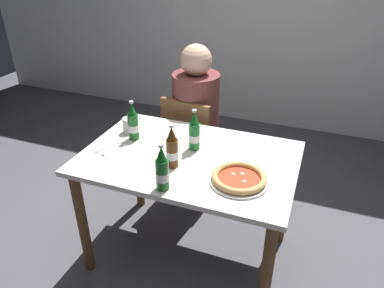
% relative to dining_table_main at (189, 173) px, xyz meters
% --- Properties ---
extents(ground_plane, '(8.00, 8.00, 0.00)m').
position_rel_dining_table_main_xyz_m(ground_plane, '(0.00, 0.00, -0.64)').
color(ground_plane, '#4C4C51').
extents(back_wall_tiled, '(7.00, 0.10, 2.60)m').
position_rel_dining_table_main_xyz_m(back_wall_tiled, '(0.00, 2.20, 0.66)').
color(back_wall_tiled, white).
rests_on(back_wall_tiled, ground_plane).
extents(dining_table_main, '(1.20, 0.80, 0.75)m').
position_rel_dining_table_main_xyz_m(dining_table_main, '(0.00, 0.00, 0.00)').
color(dining_table_main, silver).
rests_on(dining_table_main, ground_plane).
extents(chair_behind_table, '(0.45, 0.45, 0.85)m').
position_rel_dining_table_main_xyz_m(chair_behind_table, '(-0.21, 0.61, -0.15)').
color(chair_behind_table, brown).
rests_on(chair_behind_table, ground_plane).
extents(diner_seated, '(0.34, 0.34, 1.21)m').
position_rel_dining_table_main_xyz_m(diner_seated, '(-0.20, 0.66, -0.05)').
color(diner_seated, '#2D3342').
rests_on(diner_seated, ground_plane).
extents(pizza_margherita_near, '(0.30, 0.30, 0.04)m').
position_rel_dining_table_main_xyz_m(pizza_margherita_near, '(0.33, -0.15, 0.14)').
color(pizza_margherita_near, white).
rests_on(pizza_margherita_near, dining_table_main).
extents(beer_bottle_left, '(0.07, 0.07, 0.25)m').
position_rel_dining_table_main_xyz_m(beer_bottle_left, '(-0.01, -0.33, 0.22)').
color(beer_bottle_left, '#14591E').
rests_on(beer_bottle_left, dining_table_main).
extents(beer_bottle_center, '(0.07, 0.07, 0.25)m').
position_rel_dining_table_main_xyz_m(beer_bottle_center, '(-0.04, -0.13, 0.22)').
color(beer_bottle_center, '#512D0F').
rests_on(beer_bottle_center, dining_table_main).
extents(beer_bottle_right, '(0.07, 0.07, 0.25)m').
position_rel_dining_table_main_xyz_m(beer_bottle_right, '(-0.00, 0.09, 0.22)').
color(beer_bottle_right, '#196B2D').
rests_on(beer_bottle_right, dining_table_main).
extents(beer_bottle_extra, '(0.07, 0.07, 0.25)m').
position_rel_dining_table_main_xyz_m(beer_bottle_extra, '(-0.39, 0.07, 0.22)').
color(beer_bottle_extra, '#14591E').
rests_on(beer_bottle_extra, dining_table_main).
extents(napkin_with_cutlery, '(0.23, 0.23, 0.01)m').
position_rel_dining_table_main_xyz_m(napkin_with_cutlery, '(-0.45, -0.08, 0.12)').
color(napkin_with_cutlery, white).
rests_on(napkin_with_cutlery, dining_table_main).
extents(paper_cup, '(0.07, 0.07, 0.09)m').
position_rel_dining_table_main_xyz_m(paper_cup, '(-0.46, 0.14, 0.16)').
color(paper_cup, white).
rests_on(paper_cup, dining_table_main).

